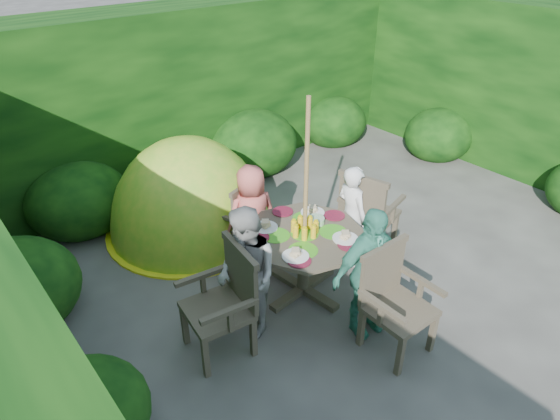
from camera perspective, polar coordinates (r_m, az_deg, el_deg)
ground at (r=5.78m, az=12.31°, el=-8.29°), size 60.00×60.00×0.00m
hedge_enclosure at (r=5.90m, az=3.71°, el=7.51°), size 9.00×9.00×2.50m
patio_table at (r=5.19m, az=2.82°, el=-3.78°), size 1.43×1.43×0.90m
parasol_pole at (r=4.93m, az=2.93°, el=0.65°), size 0.05×0.05×2.20m
garden_chair_right at (r=5.95m, az=9.91°, el=-0.16°), size 0.70×0.75×1.05m
garden_chair_left at (r=4.63m, az=-6.26°, el=-10.22°), size 0.63×0.69×1.03m
garden_chair_back at (r=5.94m, az=-5.04°, el=-0.67°), size 0.67×0.63×0.91m
garden_chair_front at (r=4.75m, az=12.82°, el=-9.89°), size 0.61×0.54×1.00m
child_right at (r=5.72m, az=8.16°, el=-0.67°), size 0.34×0.48×1.23m
child_left at (r=4.70m, az=-3.79°, el=-7.31°), size 0.61×0.73×1.36m
child_back at (r=5.66m, az=-3.23°, el=-0.72°), size 0.67×0.50×1.24m
child_front at (r=4.77m, az=10.02°, el=-7.08°), size 0.84×0.44×1.37m
dome_tent at (r=6.68m, az=-9.95°, el=-2.11°), size 2.47×2.47×2.50m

